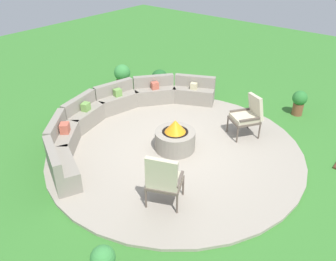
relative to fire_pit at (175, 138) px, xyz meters
The scene contains 9 objects.
ground_plane 0.34m from the fire_pit, ahead, with size 24.00×24.00×0.00m, color #387A2D.
patio_circle 0.31m from the fire_pit, ahead, with size 5.60×5.60×0.06m, color #9E9384.
fire_pit is the anchor object (origin of this frame).
curved_stone_bench 1.79m from the fire_pit, 90.33° to the left, with size 5.27×2.29×0.73m.
lounge_chair_front_left 1.82m from the fire_pit, 148.37° to the right, with size 0.73×0.76×1.09m.
lounge_chair_front_right 1.81m from the fire_pit, 31.26° to the right, with size 0.81×0.81×1.01m.
potted_plant_0 3.18m from the fire_pit, 46.39° to the left, with size 0.48×0.48×0.72m.
potted_plant_3 3.71m from the fire_pit, 23.08° to the right, with size 0.38×0.38×0.67m.
potted_plant_4 3.88m from the fire_pit, 62.66° to the left, with size 0.50×0.50×0.73m.
Camera 1 is at (-5.07, -3.91, 4.31)m, focal length 36.85 mm.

